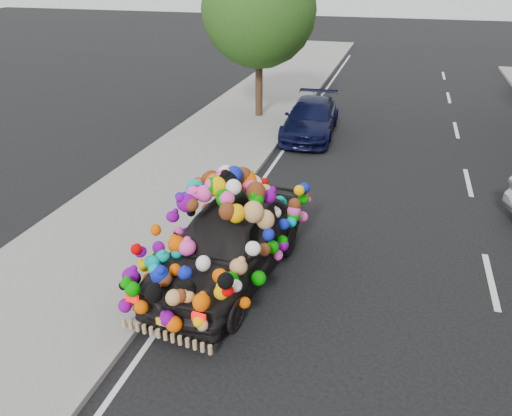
% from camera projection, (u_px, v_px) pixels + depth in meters
% --- Properties ---
extents(ground, '(100.00, 100.00, 0.00)m').
position_uv_depth(ground, '(309.00, 254.00, 10.61)').
color(ground, black).
rests_on(ground, ground).
extents(sidewalk, '(4.00, 60.00, 0.12)m').
position_uv_depth(sidewalk, '(128.00, 225.00, 11.66)').
color(sidewalk, gray).
rests_on(sidewalk, ground).
extents(kerb, '(0.15, 60.00, 0.13)m').
position_uv_depth(kerb, '(206.00, 236.00, 11.17)').
color(kerb, gray).
rests_on(kerb, ground).
extents(lane_markings, '(6.00, 50.00, 0.01)m').
position_uv_depth(lane_markings, '(491.00, 281.00, 9.72)').
color(lane_markings, silver).
rests_on(lane_markings, ground).
extents(tree_near_sidewalk, '(4.20, 4.20, 6.13)m').
position_uv_depth(tree_near_sidewalk, '(259.00, 9.00, 17.93)').
color(tree_near_sidewalk, '#332114').
rests_on(tree_near_sidewalk, ground).
extents(plush_art_car, '(2.71, 4.87, 2.16)m').
position_uv_depth(plush_art_car, '(228.00, 226.00, 9.42)').
color(plush_art_car, black).
rests_on(plush_art_car, ground).
extents(navy_sedan, '(1.88, 4.27, 1.22)m').
position_uv_depth(navy_sedan, '(311.00, 118.00, 17.54)').
color(navy_sedan, black).
rests_on(navy_sedan, ground).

